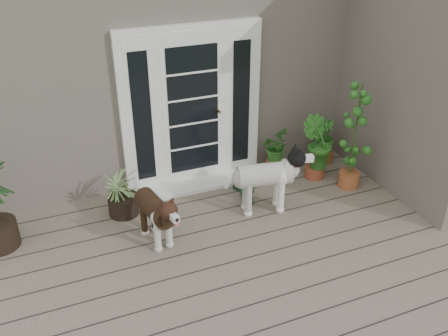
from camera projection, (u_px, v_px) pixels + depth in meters
name	position (u px, v px, depth m)	size (l,w,h in m)	color
deck	(281.00, 275.00, 5.20)	(6.20, 4.60, 0.12)	#6B5B4C
house_main	(162.00, 41.00, 7.92)	(7.40, 4.00, 3.10)	#665E54
house_wing	(444.00, 77.00, 6.34)	(1.60, 2.40, 3.10)	#665E54
door_unit	(192.00, 107.00, 6.37)	(1.90, 0.14, 2.15)	white
door_step	(199.00, 183.00, 6.71)	(1.60, 0.40, 0.05)	white
brindle_dog	(155.00, 217.00, 5.48)	(0.34, 0.79, 0.66)	#332012
white_dog	(264.00, 184.00, 6.01)	(0.39, 0.90, 0.75)	white
spider_plant	(122.00, 191.00, 5.96)	(0.63, 0.63, 0.67)	#86A465
herb_a	(274.00, 154.00, 6.98)	(0.40, 0.40, 0.51)	#26641C
herb_b	(316.00, 155.00, 6.76)	(0.45, 0.45, 0.68)	#265F1B
herb_c	(324.00, 145.00, 7.22)	(0.34, 0.34, 0.53)	#245E1A
sapling	(355.00, 136.00, 6.34)	(0.45, 0.45, 1.53)	#27601B
clog_left	(243.00, 188.00, 6.57)	(0.15, 0.32, 0.10)	black
clog_right	(247.00, 196.00, 6.38)	(0.16, 0.34, 0.10)	#173A19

